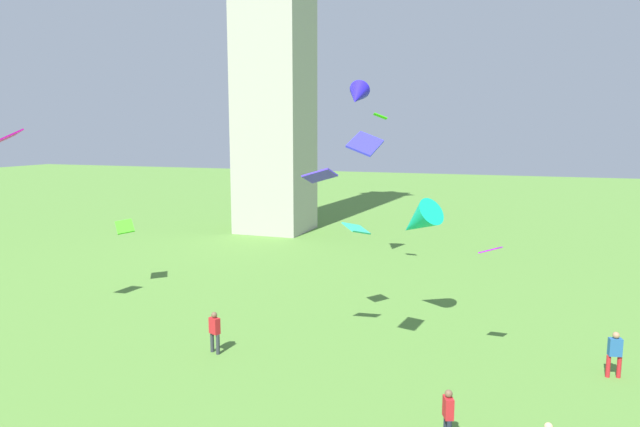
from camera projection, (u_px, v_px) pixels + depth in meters
name	position (u px, v px, depth m)	size (l,w,h in m)	color
person_1	(448.00, 413.00, 16.63)	(0.39, 0.49, 1.66)	#1E2333
person_2	(615.00, 352.00, 21.09)	(0.54, 0.36, 1.77)	red
person_4	(215.00, 330.00, 23.42)	(0.53, 0.42, 1.77)	#2D3338
kite_flying_0	(8.00, 137.00, 25.38)	(0.91, 1.35, 0.78)	#CC0D99
kite_flying_1	(357.00, 96.00, 35.64)	(1.50, 2.36, 2.04)	#261BDE
kite_flying_2	(356.00, 228.00, 27.49)	(1.32, 1.57, 0.67)	#2EBF95
kite_flying_3	(365.00, 144.00, 19.68)	(1.06, 1.29, 0.88)	#3633F0
kite_flying_4	(418.00, 221.00, 26.43)	(2.80, 2.52, 2.28)	#0DB78B
kite_flying_5	(380.00, 116.00, 33.82)	(0.98, 0.80, 0.43)	#2CC00A
kite_flying_6	(490.00, 250.00, 21.79)	(0.90, 0.75, 0.36)	#AC05E9
kite_flying_7	(125.00, 227.00, 33.29)	(1.62, 1.56, 0.73)	green
kite_flying_8	(320.00, 176.00, 22.07)	(1.33, 0.90, 0.70)	#442ED1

